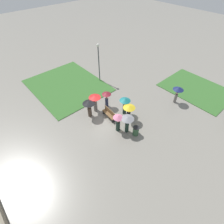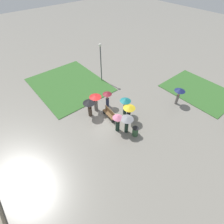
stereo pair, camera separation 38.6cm
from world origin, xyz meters
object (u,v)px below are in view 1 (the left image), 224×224
Objects in this scene: lamp_post at (99,58)px; crowd_person_teal at (125,103)px; trash_bin at (136,131)px; crowd_person_red at (95,100)px; crowd_person_grey at (127,121)px; lone_walker_far_path at (178,91)px; crowd_person_pink at (118,121)px; crowd_person_maroon at (107,97)px; crowd_person_black at (89,105)px; crowd_person_yellow at (129,110)px; park_bench at (109,114)px.

lamp_post is 2.44× the size of crowd_person_teal.
crowd_person_red reaches higher than trash_bin.
lamp_post is 5.70m from crowd_person_red.
crowd_person_grey is 0.94× the size of lone_walker_far_path.
crowd_person_pink is (-1.42, -0.80, 0.73)m from trash_bin.
crowd_person_maroon is at bearing 56.95° from lone_walker_far_path.
crowd_person_black is at bearing -160.89° from trash_bin.
crowd_person_grey is 4.06m from crowd_person_red.
crowd_person_teal is at bearing -10.28° from crowd_person_maroon.
crowd_person_black is at bearing -116.37° from crowd_person_maroon.
crowd_person_yellow reaches higher than trash_bin.
crowd_person_grey is at bearing -2.51° from crowd_person_red.
trash_bin is at bearing 10.71° from park_bench.
park_bench is 0.96× the size of crowd_person_pink.
crowd_person_red is (-1.66, -0.38, 0.90)m from park_bench.
crowd_person_maroon is at bearing -106.95° from crowd_person_black.
trash_bin is at bearing -33.67° from crowd_person_maroon.
lamp_post reaches higher than crowd_person_pink.
crowd_person_maroon reaches higher than trash_bin.
crowd_person_red is at bearing -43.13° from lamp_post.
crowd_person_maroon is at bearing -0.51° from crowd_person_pink.
crowd_person_black is (4.25, -4.65, -1.58)m from lamp_post.
crowd_person_pink is at bearing -10.74° from park_bench.
crowd_person_red is at bearing -161.81° from park_bench.
trash_bin is 4.68m from crowd_person_maroon.
crowd_person_grey is at bearing -39.81° from crowd_person_maroon.
crowd_person_grey is (2.38, -0.02, 0.86)m from park_bench.
crowd_person_black is (-3.79, -1.26, 0.05)m from crowd_person_grey.
crowd_person_black reaches higher than trash_bin.
trash_bin is at bearing -177.97° from crowd_person_black.
crowd_person_pink is 1.61m from crowd_person_yellow.
trash_bin is 0.51× the size of crowd_person_yellow.
crowd_person_pink is at bearing -11.14° from crowd_person_grey.
lone_walker_far_path reaches higher than crowd_person_black.
crowd_person_red reaches higher than crowd_person_maroon.
crowd_person_pink is at bearing 176.87° from crowd_person_black.
lone_walker_far_path is (2.93, 6.71, 1.03)m from park_bench.
crowd_person_black reaches higher than park_bench.
crowd_person_red is 3.49m from crowd_person_yellow.
crowd_person_yellow reaches higher than crowd_person_grey.
crowd_person_black is 3.39m from crowd_person_teal.
crowd_person_pink is 1.00× the size of crowd_person_yellow.
crowd_person_pink reaches higher than crowd_person_maroon.
crowd_person_teal is 2.09m from crowd_person_maroon.
crowd_person_maroon is (-3.16, 1.38, 0.04)m from crowd_person_pink.
crowd_person_teal is 1.08× the size of crowd_person_maroon.
lamp_post is 5.22m from crowd_person_maroon.
park_bench is at bearing -58.35° from crowd_person_maroon.
crowd_person_maroon is at bearing -61.44° from crowd_person_grey.
crowd_person_pink reaches higher than crowd_person_grey.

